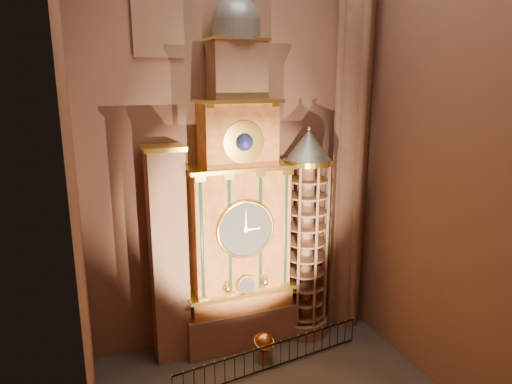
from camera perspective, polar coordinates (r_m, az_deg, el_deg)
name	(u,v)px	position (r m, az deg, el deg)	size (l,w,h in m)	color
wall_back	(230,122)	(21.87, -3.21, 8.69)	(22.00, 22.00, 0.00)	brown
wall_left	(71,147)	(14.87, -22.17, 5.21)	(22.00, 22.00, 0.00)	brown
wall_right	(439,129)	(20.20, 21.91, 7.28)	(22.00, 22.00, 0.00)	brown
astronomical_clock	(238,216)	(21.73, -2.21, -2.97)	(5.60, 2.41, 16.70)	#8C634C
portrait_tower	(168,255)	(21.46, -10.89, -7.76)	(1.80, 1.60, 10.20)	#8C634C
stair_turret	(306,237)	(23.26, 6.26, -5.55)	(2.50, 2.50, 10.80)	#8C634C
gothic_pier	(353,120)	(23.59, 11.98, 8.79)	(2.04, 2.04, 22.00)	#8C634C
celestial_globe	(264,345)	(22.56, 1.04, -18.57)	(1.20, 1.16, 1.45)	#8C634C
iron_railing	(272,356)	(22.17, 2.00, -19.86)	(9.39, 1.31, 1.22)	black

